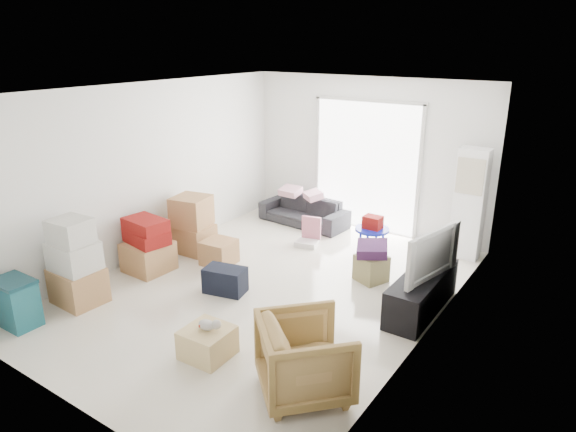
% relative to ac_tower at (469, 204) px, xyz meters
% --- Properties ---
extents(room_shell, '(4.98, 6.48, 3.18)m').
position_rel_ac_tower_xyz_m(room_shell, '(-1.95, -2.65, 0.48)').
color(room_shell, beige).
rests_on(room_shell, ground).
extents(sliding_door, '(2.10, 0.04, 2.33)m').
position_rel_ac_tower_xyz_m(sliding_door, '(-1.95, 0.33, 0.37)').
color(sliding_door, white).
rests_on(sliding_door, room_shell).
extents(ac_tower, '(0.45, 0.30, 1.75)m').
position_rel_ac_tower_xyz_m(ac_tower, '(0.00, 0.00, 0.00)').
color(ac_tower, white).
rests_on(ac_tower, room_shell).
extents(tv_console, '(0.44, 1.48, 0.49)m').
position_rel_ac_tower_xyz_m(tv_console, '(0.05, -2.05, -0.63)').
color(tv_console, black).
rests_on(tv_console, room_shell).
extents(television, '(0.84, 1.19, 0.14)m').
position_rel_ac_tower_xyz_m(television, '(0.05, -2.05, -0.31)').
color(television, black).
rests_on(television, tv_console).
extents(sofa, '(1.72, 0.61, 0.66)m').
position_rel_ac_tower_xyz_m(sofa, '(-2.94, -0.15, -0.54)').
color(sofa, '#292A2F').
rests_on(sofa, room_shell).
extents(pillow_left, '(0.37, 0.30, 0.11)m').
position_rel_ac_tower_xyz_m(pillow_left, '(-3.25, -0.14, -0.16)').
color(pillow_left, '#C992A5').
rests_on(pillow_left, sofa).
extents(pillow_right, '(0.47, 0.45, 0.13)m').
position_rel_ac_tower_xyz_m(pillow_right, '(-2.75, -0.12, -0.15)').
color(pillow_right, '#C992A5').
rests_on(pillow_right, sofa).
extents(armchair, '(1.15, 1.15, 0.86)m').
position_rel_ac_tower_xyz_m(armchair, '(-0.31, -4.25, -0.44)').
color(armchair, tan).
rests_on(armchair, room_shell).
extents(storage_bins, '(0.52, 0.37, 0.60)m').
position_rel_ac_tower_xyz_m(storage_bins, '(-3.85, -5.13, -0.57)').
color(storage_bins, '#155461').
rests_on(storage_bins, room_shell).
extents(box_stack_a, '(0.65, 0.55, 1.16)m').
position_rel_ac_tower_xyz_m(box_stack_a, '(-3.75, -4.37, -0.36)').
color(box_stack_a, '#AA774C').
rests_on(box_stack_a, room_shell).
extents(box_stack_b, '(0.73, 0.62, 0.82)m').
position_rel_ac_tower_xyz_m(box_stack_b, '(-3.75, -3.18, -0.50)').
color(box_stack_b, '#AA774C').
rests_on(box_stack_b, room_shell).
extents(box_stack_c, '(0.64, 0.63, 0.93)m').
position_rel_ac_tower_xyz_m(box_stack_c, '(-3.72, -2.27, -0.42)').
color(box_stack_c, '#AA774C').
rests_on(box_stack_c, room_shell).
extents(loose_box, '(0.49, 0.49, 0.38)m').
position_rel_ac_tower_xyz_m(loose_box, '(-3.04, -2.41, -0.69)').
color(loose_box, '#AA774C').
rests_on(loose_box, room_shell).
extents(duffel_bag, '(0.61, 0.45, 0.35)m').
position_rel_ac_tower_xyz_m(duffel_bag, '(-2.34, -3.07, -0.70)').
color(duffel_bag, black).
rests_on(duffel_bag, room_shell).
extents(ottoman, '(0.50, 0.50, 0.38)m').
position_rel_ac_tower_xyz_m(ottoman, '(-0.85, -1.63, -0.68)').
color(ottoman, '#998F59').
rests_on(ottoman, room_shell).
extents(blanket, '(0.55, 0.55, 0.14)m').
position_rel_ac_tower_xyz_m(blanket, '(-0.85, -1.63, -0.42)').
color(blanket, '#452050').
rests_on(blanket, ottoman).
extents(kids_table, '(0.54, 0.54, 0.66)m').
position_rel_ac_tower_xyz_m(kids_table, '(-1.24, -0.80, -0.40)').
color(kids_table, '#111DB4').
rests_on(kids_table, room_shell).
extents(toy_walker, '(0.41, 0.38, 0.47)m').
position_rel_ac_tower_xyz_m(toy_walker, '(-2.31, -0.98, -0.74)').
color(toy_walker, silver).
rests_on(toy_walker, room_shell).
extents(wood_crate, '(0.51, 0.51, 0.33)m').
position_rel_ac_tower_xyz_m(wood_crate, '(-1.52, -4.33, -0.71)').
color(wood_crate, '#DDBC7F').
rests_on(wood_crate, room_shell).
extents(plush_bunny, '(0.27, 0.15, 0.14)m').
position_rel_ac_tower_xyz_m(plush_bunny, '(-1.49, -4.32, -0.49)').
color(plush_bunny, '#B2ADA8').
rests_on(plush_bunny, wood_crate).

